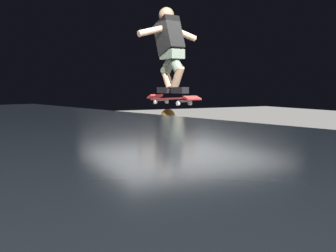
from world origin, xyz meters
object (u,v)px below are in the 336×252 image
Objects in this scene: ledge_box_main at (180,182)px; skateboard at (172,99)px; kicker_ramp at (97,173)px; picnic_table_back at (140,138)px; skater_airborne at (170,46)px; person_sitting_on_ledge at (161,153)px.

skateboard is at bearing 137.16° from ledge_box_main.
picnic_table_back is at bearing -50.08° from kicker_ramp.
kicker_ramp is 1.78m from picnic_table_back.
skateboard reaches higher than kicker_ramp.
skater_airborne is 0.83× the size of kicker_ramp.
person_sitting_on_ledge is 3.33m from picnic_table_back.
skateboard is at bearing -155.10° from person_sitting_on_ledge.
person_sitting_on_ledge is at bearing 115.08° from ledge_box_main.
ledge_box_main is 1.37× the size of kicker_ramp.
ledge_box_main is 3.03m from picnic_table_back.
skater_airborne is at bearing -170.17° from kicker_ramp.
picnic_table_back is at bearing -11.58° from ledge_box_main.
skater_airborne reaches higher than skateboard.
skater_airborne is (0.06, 0.00, 0.69)m from skateboard.
skateboard is 0.69m from skater_airborne.
person_sitting_on_ledge is 1.43m from skater_airborne.
person_sitting_on_ledge is (-0.19, 0.42, 0.50)m from ledge_box_main.
skater_airborne reaches higher than person_sitting_on_ledge.
picnic_table_back is at bearing -17.96° from person_sitting_on_ledge.
ledge_box_main reaches higher than kicker_ramp.
person_sitting_on_ledge reaches higher than kicker_ramp.
ledge_box_main is at bearing -48.04° from skater_airborne.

